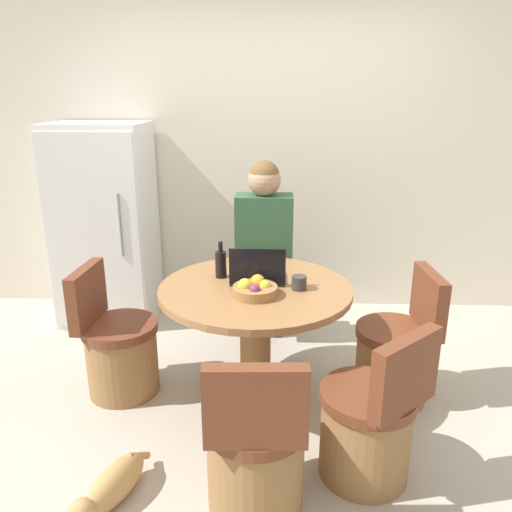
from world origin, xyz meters
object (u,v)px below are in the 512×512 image
Objects in this scene: person_seated at (264,244)px; fruit_bowl at (255,289)px; chair_right_side at (395,356)px; laptop at (258,274)px; dining_table at (255,325)px; cat at (112,485)px; chair_near_right_corner at (369,427)px; chair_near_camera at (256,455)px; bottle at (221,263)px; chair_left_side at (119,351)px; refrigerator at (105,225)px.

fruit_bowl is at bearing 88.08° from person_seated.
chair_right_side is at bearing 12.43° from fruit_bowl.
laptop is at bearing -94.98° from chair_right_side.
cat is at bearing -126.06° from dining_table.
chair_near_right_corner is 1.00× the size of chair_near_camera.
bottle is (-0.24, -0.63, 0.06)m from person_seated.
person_seated is (0.03, 0.77, 0.27)m from dining_table.
bottle is (-0.25, 0.99, 0.55)m from chair_near_camera.
fruit_bowl is (0.85, -0.19, 0.50)m from chair_left_side.
person_seated is 5.54× the size of fruit_bowl.
dining_table is 4.52× the size of fruit_bowl.
bottle reaches higher than dining_table.
laptop is at bearing 88.27° from person_seated.
refrigerator is at bearing -40.66° from laptop.
laptop reaches higher than chair_near_camera.
person_seated reaches higher than bottle.
chair_near_camera is at bearing 90.05° from person_seated.
refrigerator is 1.95× the size of chair_left_side.
person_seated reaches higher than chair_right_side.
chair_near_right_corner is (1.81, -1.78, -0.51)m from refrigerator.
chair_near_right_corner reaches higher than cat.
person_seated is at bearing -91.73° from laptop.
chair_near_right_corner reaches higher than dining_table.
fruit_bowl is 0.50× the size of cat.
fruit_bowl is at bearing -45.88° from refrigerator.
cat is at bearing 68.13° from person_seated.
dining_table is 1.36× the size of chair_near_camera.
fruit_bowl is at bearing -89.74° from chair_near_camera.
chair_left_side reaches higher than dining_table.
chair_right_side is 1.73m from cat.
chair_right_side is 1.19m from person_seated.
chair_near_right_corner is 0.74m from chair_right_side.
chair_left_side reaches higher than cat.
fruit_bowl is (-0.03, -0.91, 0.01)m from person_seated.
dining_table reaches higher than cat.
laptop reaches higher than cat.
fruit_bowl is at bearing -81.11° from chair_right_side.
person_seated is 0.68m from bottle.
refrigerator is 1.44m from bottle.
chair_near_camera is 1.64× the size of cat.
bottle is (-1.06, 0.09, 0.55)m from chair_right_side.
laptop reaches higher than chair_left_side.
laptop is (-0.56, 0.70, 0.51)m from chair_near_right_corner.
bottle is at bearing -78.39° from chair_near_camera.
refrigerator is at bearing -59.70° from chair_near_camera.
chair_near_camera is (0.88, -0.90, 0.00)m from chair_left_side.
refrigerator is 1.16× the size of person_seated.
chair_near_right_corner and chair_left_side have the same top height.
chair_left_side is at bearing 167.65° from fruit_bowl.
chair_right_side is 1.20m from bottle.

